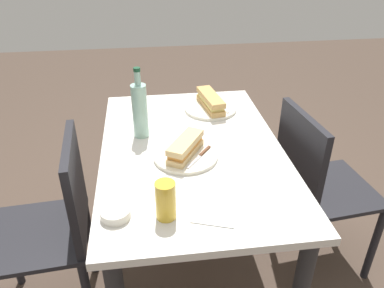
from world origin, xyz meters
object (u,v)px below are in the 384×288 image
at_px(dining_table, 192,171).
at_px(baguette_sandwich_far, 185,147).
at_px(plate_far, 186,156).
at_px(knife_far, 200,155).
at_px(plate_near, 210,109).
at_px(knife_near, 220,104).
at_px(chair_far, 314,184).
at_px(water_bottle, 140,110).
at_px(chair_near, 56,224).
at_px(olive_bowl, 116,213).
at_px(beer_glass, 166,200).
at_px(baguette_sandwich_near, 211,101).

relative_size(dining_table, baguette_sandwich_far, 5.40).
relative_size(plate_far, knife_far, 1.73).
bearing_deg(plate_near, knife_near, 110.51).
relative_size(chair_far, knife_near, 4.81).
xyz_separation_m(baguette_sandwich_far, knife_far, (0.02, 0.06, -0.03)).
xyz_separation_m(dining_table, plate_far, (0.07, -0.04, 0.12)).
xyz_separation_m(plate_near, knife_far, (0.45, -0.12, 0.01)).
bearing_deg(dining_table, water_bottle, -123.50).
relative_size(chair_far, chair_near, 1.00).
relative_size(knife_near, baguette_sandwich_far, 0.83).
bearing_deg(olive_bowl, beer_glass, 83.34).
distance_m(chair_far, water_bottle, 0.87).
height_order(chair_far, beer_glass, same).
bearing_deg(chair_near, plate_near, 124.20).
bearing_deg(plate_near, plate_far, -22.47).
bearing_deg(baguette_sandwich_near, plate_far, -22.47).
relative_size(chair_near, plate_near, 3.32).
xyz_separation_m(chair_far, olive_bowl, (0.38, -0.87, 0.25)).
bearing_deg(dining_table, chair_far, 89.11).
bearing_deg(knife_near, knife_far, -20.47).
bearing_deg(baguette_sandwich_near, knife_far, -14.94).
distance_m(knife_near, beer_glass, 0.86).
distance_m(chair_far, knife_far, 0.61).
bearing_deg(water_bottle, dining_table, 56.50).
xyz_separation_m(plate_far, olive_bowl, (0.32, -0.26, 0.01)).
bearing_deg(chair_far, knife_far, -81.61).
distance_m(plate_far, olive_bowl, 0.42).
distance_m(chair_far, baguette_sandwich_far, 0.67).
relative_size(baguette_sandwich_far, water_bottle, 0.69).
relative_size(dining_table, olive_bowl, 11.98).
xyz_separation_m(dining_table, knife_far, (0.09, 0.02, 0.13)).
relative_size(chair_far, baguette_sandwich_near, 3.41).
distance_m(beer_glass, olive_bowl, 0.17).
height_order(knife_near, baguette_sandwich_far, baguette_sandwich_far).
distance_m(chair_near, baguette_sandwich_far, 0.61).
height_order(plate_near, beer_glass, beer_glass).
relative_size(baguette_sandwich_near, baguette_sandwich_far, 1.17).
bearing_deg(chair_near, beer_glass, 56.86).
xyz_separation_m(knife_near, plate_far, (0.44, -0.23, -0.01)).
height_order(knife_near, plate_far, knife_near).
bearing_deg(baguette_sandwich_far, beer_glass, -16.67).
height_order(plate_near, knife_near, knife_near).
bearing_deg(plate_far, knife_far, 69.34).
bearing_deg(plate_far, water_bottle, -140.22).
height_order(dining_table, baguette_sandwich_far, baguette_sandwich_far).
relative_size(plate_near, baguette_sandwich_far, 1.20).
bearing_deg(dining_table, beer_glass, -18.55).
distance_m(knife_near, plate_far, 0.50).
bearing_deg(chair_far, water_bottle, -100.59).
height_order(dining_table, plate_far, plate_far).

